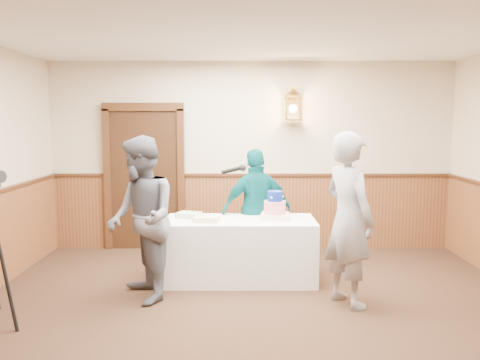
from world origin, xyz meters
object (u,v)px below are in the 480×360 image
object	(u,v)px
sheet_cake_green	(189,215)
baker	(349,219)
tiered_cake	(275,208)
display_table	(240,250)
interviewer	(141,219)
assistant_p	(257,210)
sheet_cake_yellow	(207,219)

from	to	relation	value
sheet_cake_green	baker	bearing A→B (deg)	-27.70
tiered_cake	baker	xyz separation A→B (m)	(0.71, -0.83, 0.03)
tiered_cake	display_table	bearing A→B (deg)	-176.80
display_table	interviewer	distance (m)	1.36
sheet_cake_green	baker	xyz separation A→B (m)	(1.76, -0.92, 0.13)
interviewer	baker	bearing A→B (deg)	62.40
tiered_cake	assistant_p	xyz separation A→B (m)	(-0.21, 0.41, -0.10)
sheet_cake_green	interviewer	world-z (taller)	interviewer
sheet_cake_yellow	baker	distance (m)	1.67
tiered_cake	sheet_cake_yellow	distance (m)	0.83
display_table	interviewer	xyz separation A→B (m)	(-1.05, -0.69, 0.51)
display_table	baker	size ratio (longest dim) A/B	0.99
sheet_cake_green	assistant_p	distance (m)	0.90
display_table	sheet_cake_yellow	xyz separation A→B (m)	(-0.39, -0.14, 0.40)
display_table	sheet_cake_green	xyz separation A→B (m)	(-0.63, 0.11, 0.41)
sheet_cake_yellow	sheet_cake_green	xyz separation A→B (m)	(-0.24, 0.25, 0.00)
sheet_cake_yellow	assistant_p	size ratio (longest dim) A/B	0.18
display_table	sheet_cake_yellow	world-z (taller)	sheet_cake_yellow
sheet_cake_green	baker	distance (m)	1.99
sheet_cake_yellow	assistant_p	bearing A→B (deg)	43.19
interviewer	display_table	bearing A→B (deg)	98.84
interviewer	tiered_cake	bearing A→B (deg)	91.44
baker	assistant_p	size ratio (longest dim) A/B	1.16
interviewer	assistant_p	bearing A→B (deg)	107.15
sheet_cake_green	assistant_p	bearing A→B (deg)	20.86
display_table	assistant_p	bearing A→B (deg)	63.66
sheet_cake_yellow	interviewer	size ratio (longest dim) A/B	0.16
tiered_cake	sheet_cake_yellow	xyz separation A→B (m)	(-0.81, -0.16, -0.10)
display_table	baker	bearing A→B (deg)	-35.68
tiered_cake	interviewer	size ratio (longest dim) A/B	0.21
assistant_p	baker	bearing A→B (deg)	109.60
baker	display_table	bearing A→B (deg)	25.76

